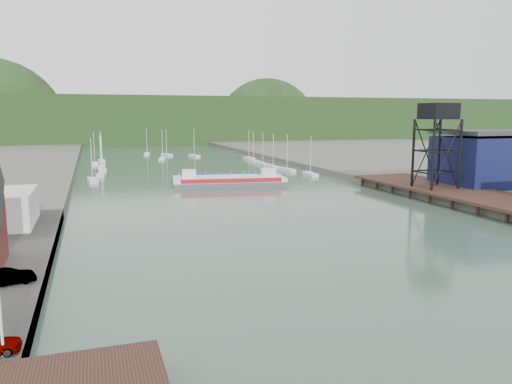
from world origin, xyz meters
TOP-DOWN VIEW (x-y plane):
  - east_pier at (37.00, 45.00)m, footprint 14.00×70.00m
  - lift_tower at (35.00, 58.00)m, footprint 6.50×6.50m
  - blue_shed at (50.00, 60.00)m, footprint 20.50×14.50m
  - marina_sailboats at (0.08, 138.46)m, footprint 57.71×92.65m
  - distant_hills at (-3.98, 301.35)m, footprint 500.00×120.00m
  - chain_ferry at (2.41, 88.70)m, footprint 26.62×13.76m
  - car_west_b at (-34.64, 24.00)m, footprint 4.52×2.60m

SIDE VIEW (x-z plane):
  - marina_sailboats at x=0.08m, z-range -0.10..0.80m
  - chain_ferry at x=2.41m, z-range -0.78..2.88m
  - east_pier at x=37.00m, z-range 0.67..3.12m
  - car_west_b at x=-34.64m, z-range 1.60..3.01m
  - blue_shed at x=50.00m, z-range 1.41..12.71m
  - distant_hills at x=-3.98m, z-range -29.62..50.38m
  - lift_tower at x=35.00m, z-range 7.65..23.65m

